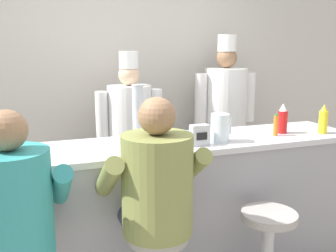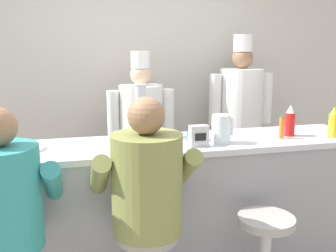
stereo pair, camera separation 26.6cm
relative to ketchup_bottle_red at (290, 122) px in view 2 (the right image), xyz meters
The scene contains 16 objects.
wall_back 1.82m from the ketchup_bottle_red, 118.17° to the left, with size 10.00×0.06×2.70m.
diner_counter 1.05m from the ketchup_bottle_red, behind, with size 2.74×0.60×1.02m.
ketchup_bottle_red is the anchor object (origin of this frame).
mustard_bottle_yellow 0.31m from the ketchup_bottle_red, 22.17° to the right, with size 0.07×0.07×0.22m.
hot_sauce_bottle_orange 0.12m from the ketchup_bottle_red, 149.96° to the right, with size 0.03×0.03×0.16m.
water_pitcher_clear 0.58m from the ketchup_bottle_red, behind, with size 0.15×0.13×0.20m.
breakfast_plate 1.86m from the ketchup_bottle_red, behind, with size 0.24×0.24×0.05m.
cereal_bowl 0.73m from the ketchup_bottle_red, behind, with size 0.13×0.13×0.06m.
coffee_mug_blue 1.04m from the ketchup_bottle_red, behind, with size 0.13×0.08×0.08m.
cup_stack_steel 1.10m from the ketchup_bottle_red, 167.77° to the left, with size 0.09×0.09×0.39m.
napkin_dispenser_chrome 0.76m from the ketchup_bottle_red, behind, with size 0.12×0.07×0.14m.
diner_seated_teal 1.99m from the ketchup_bottle_red, 166.12° to the right, with size 0.58×0.57×1.39m.
diner_seated_olive 1.29m from the ketchup_bottle_red, 158.11° to the right, with size 0.60×0.59×1.42m.
empty_stool_round 0.96m from the ketchup_bottle_red, 130.67° to the right, with size 0.35×0.35×0.65m.
cook_in_whites_near 1.43m from the ketchup_bottle_red, 130.51° to the left, with size 0.64×0.41×1.63m.
cook_in_whites_far 1.24m from the ketchup_bottle_red, 81.97° to the left, with size 0.70×0.45×1.79m.
Camera 2 is at (-0.72, -2.26, 1.68)m, focal length 42.00 mm.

